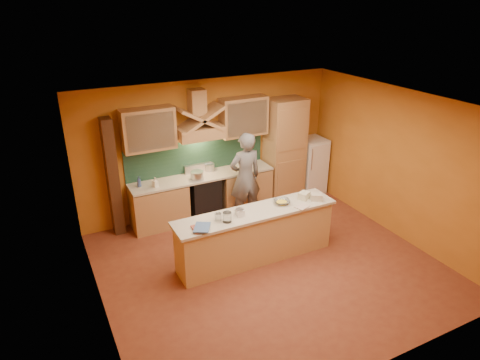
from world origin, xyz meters
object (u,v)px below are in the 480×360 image
fridge (311,166)px  mixing_bowl (282,202)px  person (245,177)px  kitchen_scale (240,213)px  stove (203,196)px

fridge → mixing_bowl: bearing=-136.6°
person → kitchen_scale: person is taller
stove → mixing_bowl: (0.74, -1.85, 0.53)m
stove → person: size_ratio=0.48×
person → kitchen_scale: size_ratio=14.78×
fridge → person: 2.07m
fridge → kitchen_scale: 3.43m
stove → fridge: fridge is taller
stove → kitchen_scale: bearing=-93.6°
person → stove: bearing=-35.0°
stove → kitchen_scale: kitchen_scale is taller
mixing_bowl → kitchen_scale: bearing=-175.7°
fridge → person: (-1.98, -0.51, 0.28)m
fridge → stove: bearing=180.0°
stove → person: (0.72, -0.51, 0.48)m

